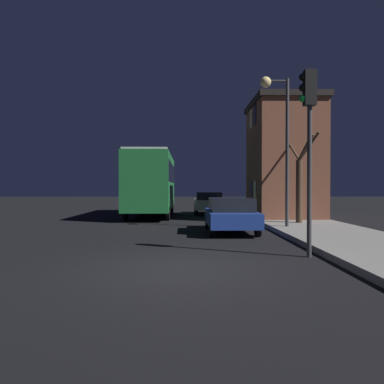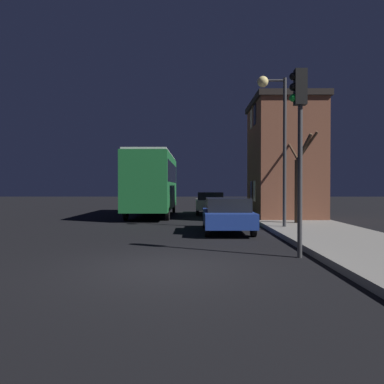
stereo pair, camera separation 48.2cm
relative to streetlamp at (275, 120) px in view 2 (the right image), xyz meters
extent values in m
plane|color=black|center=(-3.91, -6.95, -4.52)|extent=(120.00, 120.00, 0.00)
cube|color=brown|center=(1.63, 5.31, -1.30)|extent=(3.37, 4.77, 6.08)
cube|color=black|center=(1.63, 5.31, 1.89)|extent=(3.61, 5.01, 0.30)
cube|color=#E5C67F|center=(-0.07, 4.72, -2.94)|extent=(0.03, 0.70, 1.10)
cube|color=black|center=(-0.07, 5.90, -2.94)|extent=(0.03, 0.70, 1.10)
cube|color=black|center=(-0.07, 4.72, 1.14)|extent=(0.03, 0.70, 1.10)
cube|color=#E5C67F|center=(-0.07, 5.90, 1.14)|extent=(0.03, 0.70, 1.10)
cylinder|color=#38383A|center=(0.39, 0.00, -1.31)|extent=(0.14, 0.14, 6.06)
cylinder|color=#38383A|center=(-0.06, 0.00, 1.62)|extent=(0.90, 0.09, 0.09)
sphere|color=#F9E08C|center=(-0.51, 0.00, 1.57)|extent=(0.45, 0.45, 0.45)
cylinder|color=#38383A|center=(-0.61, -5.80, -2.58)|extent=(0.12, 0.12, 3.88)
cube|color=black|center=(-0.61, -5.80, -0.19)|extent=(0.30, 0.24, 0.90)
sphere|color=black|center=(-0.79, -5.80, 0.08)|extent=(0.20, 0.20, 0.20)
sphere|color=black|center=(-0.79, -5.80, -0.19)|extent=(0.20, 0.20, 0.20)
sphere|color=green|center=(-0.79, -5.80, -0.46)|extent=(0.20, 0.20, 0.20)
cylinder|color=#473323|center=(1.38, 1.60, -2.92)|extent=(0.29, 0.29, 2.84)
cylinder|color=#473323|center=(1.35, 2.32, -1.05)|extent=(0.17, 1.50, 0.98)
cylinder|color=#473323|center=(1.70, 1.26, -0.92)|extent=(0.79, 0.82, 1.23)
cylinder|color=#473323|center=(1.58, 1.28, -0.96)|extent=(0.59, 0.83, 1.17)
cube|color=#1E6B33|center=(-5.86, 7.70, -2.44)|extent=(2.43, 9.09, 3.20)
cube|color=black|center=(-5.86, 7.70, -1.86)|extent=(2.45, 8.36, 1.15)
cube|color=#B2B2B2|center=(-5.86, 7.70, -0.78)|extent=(2.31, 8.64, 0.12)
cylinder|color=black|center=(-4.74, 10.66, -4.04)|extent=(0.18, 0.96, 0.96)
cylinder|color=black|center=(-6.99, 10.66, -4.04)|extent=(0.18, 0.96, 0.96)
cylinder|color=black|center=(-4.74, 4.75, -4.04)|extent=(0.18, 0.96, 0.96)
cylinder|color=black|center=(-6.99, 4.75, -4.04)|extent=(0.18, 0.96, 0.96)
cube|color=navy|center=(-1.99, -0.45, -3.94)|extent=(1.85, 4.19, 0.55)
cube|color=black|center=(-1.99, -0.66, -3.41)|extent=(1.62, 2.18, 0.51)
cylinder|color=black|center=(-1.16, 0.91, -4.21)|extent=(0.18, 0.61, 0.61)
cylinder|color=black|center=(-2.83, 0.91, -4.21)|extent=(0.18, 0.61, 0.61)
cylinder|color=black|center=(-1.16, -1.82, -4.21)|extent=(0.18, 0.61, 0.61)
cylinder|color=black|center=(-2.83, -1.82, -4.21)|extent=(0.18, 0.61, 0.61)
cube|color=beige|center=(-2.28, 9.42, -3.86)|extent=(1.83, 3.95, 0.62)
cube|color=black|center=(-2.28, 9.22, -3.31)|extent=(1.61, 2.05, 0.48)
cylinder|color=black|center=(-1.46, 10.70, -4.17)|extent=(0.18, 0.69, 0.69)
cylinder|color=black|center=(-3.10, 10.70, -4.17)|extent=(0.18, 0.69, 0.69)
cylinder|color=black|center=(-1.46, 8.14, -4.17)|extent=(0.18, 0.69, 0.69)
cylinder|color=black|center=(-3.10, 8.14, -4.17)|extent=(0.18, 0.69, 0.69)
camera|label=1|loc=(-3.76, -15.30, -2.71)|focal=35.00mm
camera|label=2|loc=(-3.28, -15.30, -2.71)|focal=35.00mm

